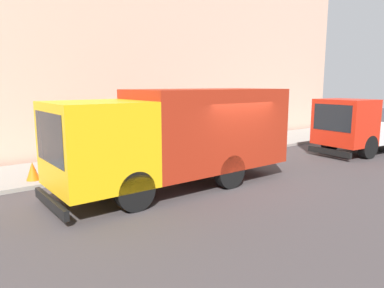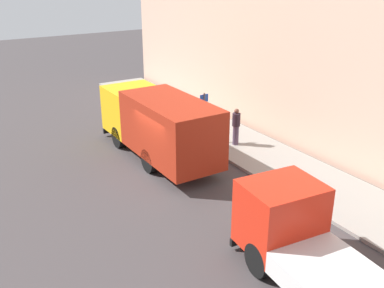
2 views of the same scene
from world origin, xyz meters
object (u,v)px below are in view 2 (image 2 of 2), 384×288
at_px(street_sign_post, 204,113).
at_px(pedestrian_walking, 236,126).
at_px(small_flatbed_truck, 306,246).
at_px(traffic_cone_orange, 178,117).
at_px(large_utility_truck, 158,123).

bearing_deg(street_sign_post, pedestrian_walking, -47.39).
distance_m(small_flatbed_truck, pedestrian_walking, 9.58).
xyz_separation_m(traffic_cone_orange, street_sign_post, (-0.36, -3.08, 1.12)).
relative_size(large_utility_truck, pedestrian_walking, 4.22).
xyz_separation_m(small_flatbed_truck, street_sign_post, (3.18, 9.73, 0.41)).
distance_m(large_utility_truck, street_sign_post, 2.61).
xyz_separation_m(pedestrian_walking, traffic_cone_orange, (-0.67, 4.21, -0.64)).
relative_size(traffic_cone_orange, street_sign_post, 0.24).
distance_m(small_flatbed_truck, street_sign_post, 10.25).
distance_m(traffic_cone_orange, street_sign_post, 3.30).
relative_size(small_flatbed_truck, street_sign_post, 2.43).
height_order(pedestrian_walking, traffic_cone_orange, pedestrian_walking).
height_order(traffic_cone_orange, street_sign_post, street_sign_post).
bearing_deg(small_flatbed_truck, traffic_cone_orange, 79.91).
distance_m(large_utility_truck, pedestrian_walking, 3.75).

